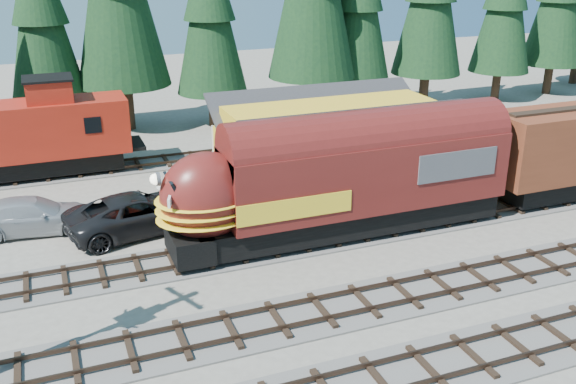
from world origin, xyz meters
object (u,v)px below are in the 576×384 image
object	(u,v)px
locomotive	(332,185)
caboose	(36,133)
pickup_truck_b	(32,216)
depot	(330,136)
pickup_truck_a	(138,213)

from	to	relation	value
locomotive	caboose	xyz separation A→B (m)	(-12.62, 14.00, 0.04)
caboose	locomotive	bearing A→B (deg)	-47.97
caboose	pickup_truck_b	xyz separation A→B (m)	(-0.61, -8.17, -1.86)
depot	pickup_truck_a	distance (m)	11.70
caboose	pickup_truck_a	bearing A→B (deg)	-67.02
pickup_truck_a	caboose	bearing A→B (deg)	11.23
pickup_truck_a	locomotive	bearing A→B (deg)	-127.54
pickup_truck_b	locomotive	bearing A→B (deg)	-107.47
locomotive	pickup_truck_a	distance (m)	9.49
depot	locomotive	world-z (taller)	depot
locomotive	pickup_truck_a	xyz separation A→B (m)	(-8.40, 4.06, -1.72)
depot	pickup_truck_b	xyz separation A→B (m)	(-16.09, -0.67, -2.10)
depot	locomotive	size ratio (longest dim) A/B	0.75
locomotive	pickup_truck_a	world-z (taller)	locomotive
locomotive	pickup_truck_b	bearing A→B (deg)	156.20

